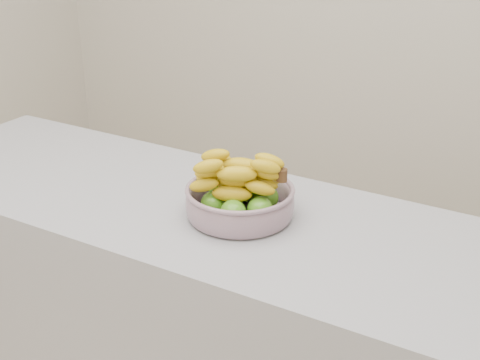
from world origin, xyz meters
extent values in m
cube|color=gray|center=(0.00, 0.35, 0.45)|extent=(2.00, 0.60, 0.90)
cylinder|color=#9DAABD|center=(0.07, 0.35, 0.91)|extent=(0.23, 0.23, 0.01)
torus|color=#9DAABD|center=(0.07, 0.35, 0.97)|extent=(0.27, 0.27, 0.01)
sphere|color=#4E981A|center=(0.09, 0.28, 0.94)|extent=(0.06, 0.06, 0.06)
sphere|color=#4E981A|center=(0.14, 0.33, 0.94)|extent=(0.06, 0.06, 0.06)
sphere|color=#4E981A|center=(0.12, 0.40, 0.94)|extent=(0.06, 0.06, 0.06)
sphere|color=#4E981A|center=(0.05, 0.41, 0.94)|extent=(0.06, 0.06, 0.06)
sphere|color=#4E981A|center=(0.00, 0.36, 0.94)|extent=(0.06, 0.06, 0.06)
sphere|color=#4E981A|center=(0.02, 0.30, 0.94)|extent=(0.06, 0.06, 0.06)
ellipsoid|color=yellow|center=(0.07, 0.30, 0.98)|extent=(0.17, 0.10, 0.04)
ellipsoid|color=yellow|center=(0.06, 0.34, 0.98)|extent=(0.18, 0.09, 0.04)
ellipsoid|color=yellow|center=(0.05, 0.39, 0.98)|extent=(0.18, 0.07, 0.04)
ellipsoid|color=yellow|center=(0.08, 0.32, 1.01)|extent=(0.17, 0.11, 0.04)
ellipsoid|color=yellow|center=(0.06, 0.37, 1.01)|extent=(0.17, 0.05, 0.04)
ellipsoid|color=yellow|center=(0.08, 0.35, 1.04)|extent=(0.18, 0.09, 0.04)
ellipsoid|color=yellow|center=(0.09, 0.30, 1.04)|extent=(0.17, 0.12, 0.04)
cylinder|color=#432B15|center=(0.17, 0.37, 1.02)|extent=(0.03, 0.03, 0.03)
camera|label=1|loc=(0.83, -0.95, 1.67)|focal=50.00mm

